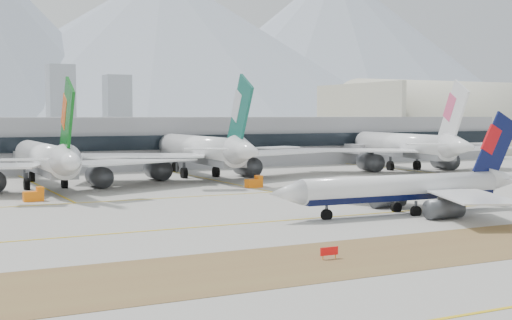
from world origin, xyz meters
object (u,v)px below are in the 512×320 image
widebody_cathay (202,151)px  widebody_china_air (406,147)px  widebody_eva (46,161)px  taxiing_airliner (410,189)px  hangar (444,152)px  terminal (92,142)px

widebody_cathay → widebody_china_air: bearing=-90.9°
widebody_eva → widebody_cathay: size_ratio=0.92×
taxiing_airliner → widebody_china_air: bearing=-126.3°
hangar → widebody_cathay: bearing=-154.0°
taxiing_airliner → hangar: size_ratio=0.54×
taxiing_airliner → terminal: 123.95m
taxiing_airliner → widebody_cathay: 74.76m
taxiing_airliner → terminal: (-19.91, 122.29, 3.53)m
widebody_eva → widebody_china_air: 100.90m
widebody_cathay → widebody_china_air: 61.04m
taxiing_airliner → widebody_china_air: widebody_china_air is taller
terminal → widebody_china_air: bearing=-33.9°
terminal → hangar: size_ratio=3.08×
taxiing_airliner → widebody_china_air: (56.40, 70.92, 2.60)m
taxiing_airliner → terminal: taxiing_airliner is taller
hangar → widebody_china_air: bearing=-137.6°
widebody_cathay → hangar: hangar is taller
widebody_china_air → hangar: bearing=-37.2°
widebody_china_air → terminal: widebody_china_air is taller
widebody_cathay → widebody_china_air: (60.93, -3.66, -0.03)m
widebody_china_air → hangar: 106.22m
taxiing_airliner → widebody_cathay: widebody_cathay is taller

